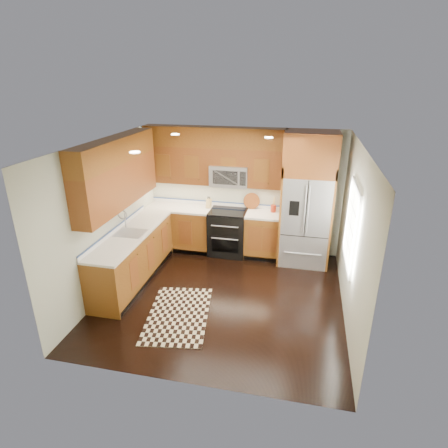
% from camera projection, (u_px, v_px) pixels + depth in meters
% --- Properties ---
extents(ground, '(4.00, 4.00, 0.00)m').
position_uv_depth(ground, '(222.00, 296.00, 6.43)').
color(ground, black).
rests_on(ground, ground).
extents(wall_back, '(4.00, 0.02, 2.60)m').
position_uv_depth(wall_back, '(243.00, 191.00, 7.76)').
color(wall_back, '#B8BFAC').
rests_on(wall_back, ground).
extents(wall_left, '(0.02, 4.00, 2.60)m').
position_uv_depth(wall_left, '(107.00, 217.00, 6.34)').
color(wall_left, '#B8BFAC').
rests_on(wall_left, ground).
extents(wall_right, '(0.02, 4.00, 2.60)m').
position_uv_depth(wall_right, '(353.00, 237.00, 5.55)').
color(wall_right, '#B8BFAC').
rests_on(wall_right, ground).
extents(window, '(0.04, 1.10, 1.30)m').
position_uv_depth(window, '(351.00, 226.00, 5.69)').
color(window, white).
rests_on(window, ground).
extents(base_cabinets, '(2.85, 3.00, 0.90)m').
position_uv_depth(base_cabinets, '(171.00, 244.00, 7.32)').
color(base_cabinets, '#90581B').
rests_on(base_cabinets, ground).
extents(countertop, '(2.86, 3.01, 0.04)m').
position_uv_depth(countertop, '(179.00, 220.00, 7.22)').
color(countertop, white).
rests_on(countertop, base_cabinets).
extents(upper_cabinets, '(2.85, 3.00, 1.15)m').
position_uv_depth(upper_cabinets, '(174.00, 163.00, 6.89)').
color(upper_cabinets, brown).
rests_on(upper_cabinets, ground).
extents(range, '(0.76, 0.67, 0.95)m').
position_uv_depth(range, '(228.00, 232.00, 7.82)').
color(range, black).
rests_on(range, ground).
extents(microwave, '(0.76, 0.40, 0.42)m').
position_uv_depth(microwave, '(230.00, 175.00, 7.49)').
color(microwave, '#B2B2B7').
rests_on(microwave, ground).
extents(refrigerator, '(0.98, 0.75, 2.60)m').
position_uv_depth(refrigerator, '(307.00, 200.00, 7.16)').
color(refrigerator, '#B2B2B7').
rests_on(refrigerator, ground).
extents(sink_faucet, '(0.54, 0.44, 0.37)m').
position_uv_depth(sink_faucet, '(129.00, 230.00, 6.61)').
color(sink_faucet, '#B2B2B7').
rests_on(sink_faucet, countertop).
extents(rug, '(1.16, 1.68, 0.01)m').
position_uv_depth(rug, '(178.00, 314.00, 5.93)').
color(rug, black).
rests_on(rug, ground).
extents(knife_block, '(0.10, 0.13, 0.24)m').
position_uv_depth(knife_block, '(209.00, 203.00, 7.81)').
color(knife_block, tan).
rests_on(knife_block, countertop).
extents(utensil_crock, '(0.12, 0.12, 0.30)m').
position_uv_depth(utensil_crock, '(273.00, 207.00, 7.57)').
color(utensil_crock, '#9F2913').
rests_on(utensil_crock, countertop).
extents(cutting_board, '(0.35, 0.35, 0.02)m').
position_uv_depth(cutting_board, '(251.00, 208.00, 7.79)').
color(cutting_board, brown).
rests_on(cutting_board, countertop).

